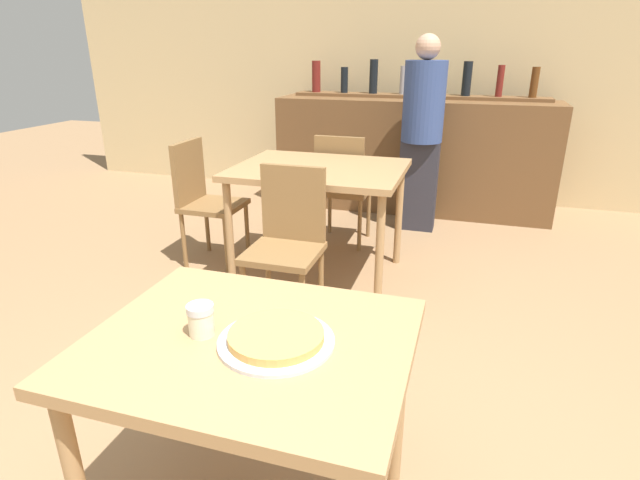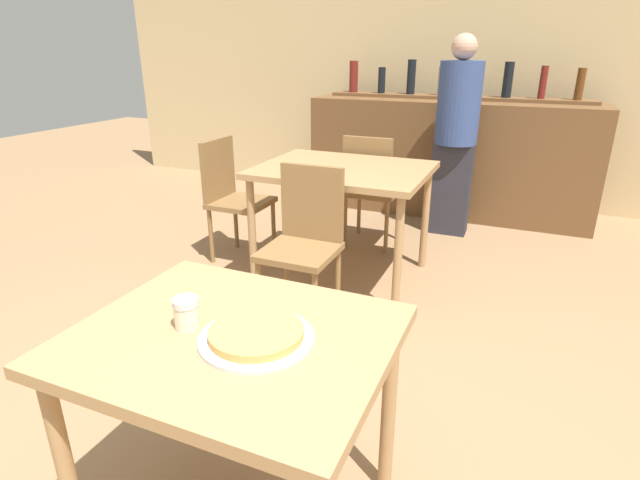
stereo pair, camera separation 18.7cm
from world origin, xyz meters
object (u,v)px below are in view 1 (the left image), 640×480
object	(u,v)px
chair_far_side_front	(288,235)
chair_far_side_left	(203,195)
pizza_tray	(276,338)
cheese_shaker	(201,320)
person_standing	(422,129)
chair_far_side_back	(342,183)

from	to	relation	value
chair_far_side_front	chair_far_side_left	bearing A→B (deg)	145.49
chair_far_side_left	pizza_tray	xyz separation A→B (m)	(1.36, -1.96, 0.24)
cheese_shaker	person_standing	xyz separation A→B (m)	(0.27, 3.18, 0.09)
chair_far_side_front	person_standing	world-z (taller)	person_standing
cheese_shaker	person_standing	size ratio (longest dim) A/B	0.06
chair_far_side_front	cheese_shaker	size ratio (longest dim) A/B	9.45
chair_far_side_back	chair_far_side_left	xyz separation A→B (m)	(-0.88, -0.60, 0.00)
chair_far_side_left	pizza_tray	world-z (taller)	chair_far_side_left
chair_far_side_left	person_standing	distance (m)	1.88
chair_far_side_front	pizza_tray	size ratio (longest dim) A/B	2.72
chair_far_side_left	chair_far_side_front	bearing A→B (deg)	-124.51
pizza_tray	chair_far_side_left	bearing A→B (deg)	124.69
chair_far_side_back	chair_far_side_left	distance (m)	1.07
chair_far_side_front	chair_far_side_back	world-z (taller)	same
chair_far_side_back	person_standing	bearing A→B (deg)	-131.96
chair_far_side_back	pizza_tray	size ratio (longest dim) A/B	2.72
cheese_shaker	person_standing	distance (m)	3.19
chair_far_side_back	person_standing	distance (m)	0.87
chair_far_side_front	person_standing	bearing A→B (deg)	73.61
chair_far_side_front	cheese_shaker	world-z (taller)	chair_far_side_front
chair_far_side_front	pizza_tray	world-z (taller)	chair_far_side_front
cheese_shaker	chair_far_side_back	bearing A→B (deg)	95.69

